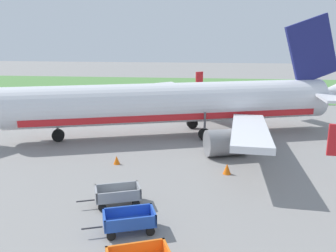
# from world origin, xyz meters

# --- Properties ---
(grass_strip) EXTENTS (220.00, 28.00, 0.06)m
(grass_strip) POSITION_xyz_m (0.00, 54.21, 0.03)
(grass_strip) COLOR #518442
(grass_strip) RESTS_ON ground
(airplane) EXTENTS (36.89, 29.96, 11.34)m
(airplane) POSITION_xyz_m (1.20, 23.49, 3.05)
(airplane) COLOR silver
(airplane) RESTS_ON ground
(baggage_cart_fourth_in_row) EXTENTS (3.60, 2.15, 1.07)m
(baggage_cart_fourth_in_row) POSITION_xyz_m (-0.25, 5.45, 0.60)
(baggage_cart_fourth_in_row) COLOR #234CB2
(baggage_cart_fourth_in_row) RESTS_ON ground
(baggage_cart_far_end) EXTENTS (3.59, 2.17, 1.07)m
(baggage_cart_far_end) POSITION_xyz_m (-1.51, 8.29, 0.60)
(baggage_cart_far_end) COLOR gray
(baggage_cart_far_end) RESTS_ON ground
(traffic_cone_near_plane) EXTENTS (0.56, 0.56, 0.74)m
(traffic_cone_near_plane) POSITION_xyz_m (4.89, 13.71, 0.37)
(traffic_cone_near_plane) COLOR orange
(traffic_cone_near_plane) RESTS_ON ground
(traffic_cone_mid_apron) EXTENTS (0.49, 0.49, 0.64)m
(traffic_cone_mid_apron) POSITION_xyz_m (-3.18, 14.83, 0.32)
(traffic_cone_mid_apron) COLOR orange
(traffic_cone_mid_apron) RESTS_ON ground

